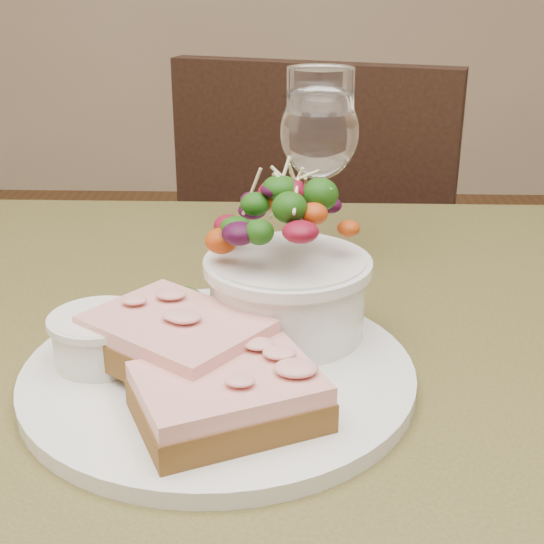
{
  "coord_description": "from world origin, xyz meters",
  "views": [
    {
      "loc": [
        0.04,
        -0.51,
        1.03
      ],
      "look_at": [
        0.02,
        0.02,
        0.81
      ],
      "focal_mm": 50.0,
      "sensor_mm": 36.0,
      "label": 1
    }
  ],
  "objects_px": {
    "chair_far": "(331,381)",
    "salad_bowl": "(288,261)",
    "dinner_plate": "(219,374)",
    "sandwich_back": "(177,340)",
    "sandwich_front": "(228,397)",
    "cafe_table": "(248,466)",
    "wine_glass": "(319,138)",
    "ramekin": "(100,336)"
  },
  "relations": [
    {
      "from": "chair_far",
      "to": "salad_bowl",
      "type": "xyz_separation_m",
      "value": [
        -0.08,
        -0.72,
        0.53
      ]
    },
    {
      "from": "dinner_plate",
      "to": "sandwich_back",
      "type": "relative_size",
      "value": 1.9
    },
    {
      "from": "chair_far",
      "to": "salad_bowl",
      "type": "height_order",
      "value": "chair_far"
    },
    {
      "from": "chair_far",
      "to": "salad_bowl",
      "type": "bearing_deg",
      "value": 100.89
    },
    {
      "from": "sandwich_front",
      "to": "salad_bowl",
      "type": "xyz_separation_m",
      "value": [
        0.03,
        0.12,
        0.04
      ]
    },
    {
      "from": "cafe_table",
      "to": "sandwich_back",
      "type": "xyz_separation_m",
      "value": [
        -0.04,
        -0.04,
        0.14
      ]
    },
    {
      "from": "sandwich_back",
      "to": "cafe_table",
      "type": "bearing_deg",
      "value": 80.77
    },
    {
      "from": "sandwich_front",
      "to": "wine_glass",
      "type": "height_order",
      "value": "wine_glass"
    },
    {
      "from": "sandwich_front",
      "to": "ramekin",
      "type": "distance_m",
      "value": 0.12
    },
    {
      "from": "dinner_plate",
      "to": "ramekin",
      "type": "relative_size",
      "value": 4.2
    },
    {
      "from": "ramekin",
      "to": "wine_glass",
      "type": "relative_size",
      "value": 0.38
    },
    {
      "from": "cafe_table",
      "to": "sandwich_front",
      "type": "bearing_deg",
      "value": -92.09
    },
    {
      "from": "dinner_plate",
      "to": "ramekin",
      "type": "distance_m",
      "value": 0.09
    },
    {
      "from": "cafe_table",
      "to": "chair_far",
      "type": "xyz_separation_m",
      "value": [
        0.11,
        0.74,
        -0.36
      ]
    },
    {
      "from": "chair_far",
      "to": "sandwich_back",
      "type": "bearing_deg",
      "value": 95.93
    },
    {
      "from": "chair_far",
      "to": "salad_bowl",
      "type": "relative_size",
      "value": 7.09
    },
    {
      "from": "chair_far",
      "to": "wine_glass",
      "type": "bearing_deg",
      "value": 101.64
    },
    {
      "from": "cafe_table",
      "to": "wine_glass",
      "type": "height_order",
      "value": "wine_glass"
    },
    {
      "from": "chair_far",
      "to": "dinner_plate",
      "type": "height_order",
      "value": "chair_far"
    },
    {
      "from": "chair_far",
      "to": "ramekin",
      "type": "relative_size",
      "value": 13.51
    },
    {
      "from": "ramekin",
      "to": "salad_bowl",
      "type": "height_order",
      "value": "salad_bowl"
    },
    {
      "from": "sandwich_front",
      "to": "ramekin",
      "type": "relative_size",
      "value": 2.06
    },
    {
      "from": "cafe_table",
      "to": "dinner_plate",
      "type": "bearing_deg",
      "value": -114.57
    },
    {
      "from": "sandwich_front",
      "to": "sandwich_back",
      "type": "distance_m",
      "value": 0.07
    },
    {
      "from": "chair_far",
      "to": "sandwich_back",
      "type": "distance_m",
      "value": 0.94
    },
    {
      "from": "cafe_table",
      "to": "sandwich_back",
      "type": "bearing_deg",
      "value": -136.03
    },
    {
      "from": "chair_far",
      "to": "sandwich_front",
      "type": "distance_m",
      "value": 0.98
    },
    {
      "from": "sandwich_front",
      "to": "sandwich_back",
      "type": "xyz_separation_m",
      "value": [
        -0.04,
        0.06,
        0.01
      ]
    },
    {
      "from": "cafe_table",
      "to": "chair_far",
      "type": "relative_size",
      "value": 0.89
    },
    {
      "from": "chair_far",
      "to": "dinner_plate",
      "type": "bearing_deg",
      "value": 97.84
    },
    {
      "from": "chair_far",
      "to": "sandwich_front",
      "type": "xyz_separation_m",
      "value": [
        -0.11,
        -0.84,
        0.48
      ]
    },
    {
      "from": "cafe_table",
      "to": "ramekin",
      "type": "bearing_deg",
      "value": -162.98
    },
    {
      "from": "salad_bowl",
      "to": "dinner_plate",
      "type": "bearing_deg",
      "value": -130.01
    },
    {
      "from": "sandwich_back",
      "to": "sandwich_front",
      "type": "bearing_deg",
      "value": -18.44
    },
    {
      "from": "cafe_table",
      "to": "sandwich_front",
      "type": "relative_size",
      "value": 5.84
    },
    {
      "from": "salad_bowl",
      "to": "sandwich_front",
      "type": "bearing_deg",
      "value": -105.85
    },
    {
      "from": "sandwich_front",
      "to": "salad_bowl",
      "type": "relative_size",
      "value": 1.08
    },
    {
      "from": "cafe_table",
      "to": "chair_far",
      "type": "bearing_deg",
      "value": 81.74
    },
    {
      "from": "sandwich_back",
      "to": "wine_glass",
      "type": "height_order",
      "value": "wine_glass"
    },
    {
      "from": "chair_far",
      "to": "sandwich_back",
      "type": "height_order",
      "value": "chair_far"
    },
    {
      "from": "cafe_table",
      "to": "sandwich_back",
      "type": "distance_m",
      "value": 0.15
    },
    {
      "from": "ramekin",
      "to": "salad_bowl",
      "type": "distance_m",
      "value": 0.15
    }
  ]
}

